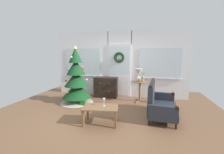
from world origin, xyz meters
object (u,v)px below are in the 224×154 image
Objects in this scene: dresser_cabinet at (106,87)px; gift_box at (83,102)px; coffee_table at (101,109)px; wine_glass at (104,100)px; christmas_tree at (76,82)px; settee_sofa at (159,103)px; side_table at (140,87)px; table_lamp at (139,73)px; flower_vase at (143,79)px.

gift_box is (-0.47, -1.14, -0.29)m from dresser_cabinet.
coffee_table is 0.23m from wine_glass.
christmas_tree is at bearing 145.58° from gift_box.
settee_sofa is 1.59m from coffee_table.
christmas_tree reaches higher than dresser_cabinet.
side_table is at bearing 24.49° from gift_box.
gift_box is at bearing 130.03° from coffee_table.
christmas_tree is 4.49× the size of table_lamp.
christmas_tree is at bearing 133.36° from coffee_table.
dresser_cabinet is at bearing 104.08° from wine_glass.
coffee_table is (0.49, -2.28, -0.02)m from dresser_cabinet.
flower_vase reaches higher than dresser_cabinet.
flower_vase is 1.84× the size of gift_box.
side_table is 0.81× the size of coffee_table.
gift_box is at bearing -112.48° from dresser_cabinet.
dresser_cabinet is (0.81, 0.90, -0.35)m from christmas_tree.
dresser_cabinet is 2.62× the size of flower_vase.
christmas_tree is 2.79m from settee_sofa.
gift_box is at bearing 170.96° from settee_sofa.
christmas_tree reaches higher than gift_box.
dresser_cabinet is 1.54m from flower_vase.
settee_sofa is 4.02× the size of flower_vase.
coffee_table is at bearing -46.64° from christmas_tree.
settee_sofa is 1.93× the size of side_table.
dresser_cabinet reaches higher than side_table.
christmas_tree is at bearing 136.21° from wine_glass.
side_table is 0.35m from flower_vase.
side_table reaches higher than coffee_table.
wine_glass is at bearing -112.18° from side_table.
settee_sofa reaches higher than wine_glass.
gift_box is at bearing -158.20° from flower_vase.
table_lamp reaches higher than gift_box.
flower_vase reaches higher than gift_box.
coffee_table is (-0.78, -2.00, -0.65)m from table_lamp.
wine_glass is 1.56m from gift_box.
flower_vase is at bearing 64.56° from wine_glass.
dresser_cabinet is at bearing 141.31° from settee_sofa.
dresser_cabinet is 2.08× the size of table_lamp.
table_lamp is (-0.62, 1.23, 0.64)m from settee_sofa.
gift_box is at bearing -153.69° from table_lamp.
christmas_tree is 1.40× the size of settee_sofa.
flower_vase is at bearing -30.96° from side_table.
coffee_table is at bearing -116.34° from flower_vase.
settee_sofa is at bearing -38.69° from dresser_cabinet.
flower_vase is 0.39× the size of coffee_table.
dresser_cabinet reaches higher than gift_box.
settee_sofa is 7.39× the size of gift_box.
side_table is (1.33, -0.32, 0.13)m from dresser_cabinet.
side_table is at bearing 149.04° from flower_vase.
table_lamp reaches higher than wine_glass.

